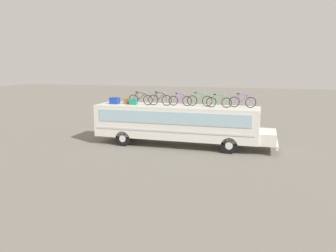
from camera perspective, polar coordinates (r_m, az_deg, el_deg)
The scene contains 11 objects.
ground_plane at distance 22.88m, azimuth 1.35°, elevation -3.35°, with size 120.00×120.00×0.00m, color slate.
bus at distance 22.50m, azimuth 1.81°, elevation 0.66°, with size 12.22×2.62×2.76m.
luggage_bag_1 at distance 23.74m, azimuth -9.17°, elevation 4.34°, with size 0.61×0.54×0.44m, color #193899.
luggage_bag_2 at distance 23.79m, azimuth -6.94°, elevation 4.31°, with size 0.46×0.52×0.36m, color olive.
luggage_bag_3 at distance 23.08m, azimuth -5.99°, elevation 4.17°, with size 0.51×0.35×0.39m, color #1E7F66.
rooftop_bicycle_1 at distance 23.00m, azimuth -4.76°, elevation 4.63°, with size 1.75×0.44×0.90m.
rooftop_bicycle_2 at distance 22.54m, azimuth -1.43°, elevation 4.57°, with size 1.67×0.44×0.94m.
rooftop_bicycle_3 at distance 22.36m, azimuth 2.10°, elevation 4.45°, with size 1.62×0.44×0.87m.
rooftop_bicycle_4 at distance 22.28m, azimuth 5.46°, elevation 4.44°, with size 1.71×0.44×0.92m.
rooftop_bicycle_5 at distance 21.62m, azimuth 8.75°, elevation 4.14°, with size 1.65×0.44×0.88m.
rooftop_bicycle_6 at distance 21.94m, azimuth 12.70°, elevation 4.13°, with size 1.74×0.44×0.91m.
Camera 1 is at (5.68, -21.47, 5.49)m, focal length 35.34 mm.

